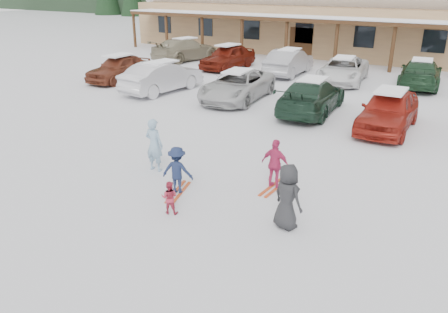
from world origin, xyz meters
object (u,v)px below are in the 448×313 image
Objects in this scene: parked_car_2 at (237,85)px; parked_car_10 at (343,70)px; adult_skier at (154,145)px; child_navy at (177,170)px; parked_car_8 at (228,57)px; parked_car_4 at (388,110)px; parked_car_0 at (119,68)px; child_magenta at (275,164)px; bystander_dark at (287,197)px; day_lodge at (305,0)px; parked_car_3 at (312,96)px; toddler_red at (169,197)px; parked_car_1 at (162,77)px; parked_car_7 at (185,49)px; parked_car_11 at (420,73)px; parked_car_9 at (289,62)px.

parked_car_2 and parked_car_10 have the same top height.
child_navy is (1.52, -0.84, -0.15)m from adult_skier.
parked_car_8 reaches higher than parked_car_2.
parked_car_0 is at bearing 174.21° from parked_car_4.
child_navy is 2.64m from child_magenta.
parked_car_2 is (-7.01, 9.49, -0.08)m from bystander_dark.
day_lodge is 5.81× the size of parked_car_3.
parked_car_4 is at bearing -7.07° from parked_car_0.
toddler_red is at bearing -44.12° from parked_car_0.
parked_car_1 is at bearing -65.35° from child_navy.
parked_car_2 is 0.93× the size of parked_car_7.
child_magenta is 2.09m from bystander_dark.
parked_car_11 is at bearing -120.73° from toddler_red.
parked_car_3 is 1.00× the size of parked_car_11.
parked_car_0 is 0.86× the size of parked_car_3.
parked_car_7 reaches higher than parked_car_4.
day_lodge is at bearing 96.73° from parked_car_2.
bystander_dark is 9.84m from parked_car_3.
parked_car_1 is 0.94× the size of parked_car_2.
adult_skier is 0.34× the size of parked_car_1.
parked_car_3 is (1.53, 8.41, -0.07)m from adult_skier.
adult_skier is at bearing -75.79° from day_lodge.
parked_car_2 is (-4.34, 10.42, 0.28)m from toddler_red.
parked_car_0 is (-14.92, 9.62, -0.04)m from bystander_dark.
child_navy is at bearing -75.10° from parked_car_2.
toddler_red is 22.69m from parked_car_7.
adult_skier is 10.19m from parked_car_1.
parked_car_7 is at bearing -58.59° from adult_skier.
parked_car_10 is 4.02m from parked_car_11.
parked_car_7 reaches higher than parked_car_9.
adult_skier is at bearing 8.74° from bystander_dark.
parked_car_10 is (12.05, -1.24, -0.09)m from parked_car_7.
parked_car_2 is (-2.29, 8.59, -0.10)m from adult_skier.
parked_car_3 is at bearing -51.53° from bystander_dark.
parked_car_1 is (-7.91, 8.78, 0.12)m from child_navy.
parked_car_0 is 7.83m from parked_car_7.
child_magenta is at bearing -142.60° from toddler_red.
parked_car_7 is 12.11m from parked_car_10.
parked_car_0 reaches higher than parked_car_2.
parked_car_8 is at bearing 170.66° from parked_car_10.
parked_car_9 is at bearing 87.19° from parked_car_2.
parked_car_0 is at bearing 107.80° from parked_car_7.
child_magenta is at bearing 98.96° from parked_car_3.
parked_car_2 is (-5.85, 7.76, 0.00)m from child_magenta.
day_lodge is at bearing -50.08° from parked_car_11.
bystander_dark is 0.31× the size of parked_car_2.
child_magenta is (10.36, -26.04, -3.25)m from day_lodge.
parked_car_0 is at bearing -112.43° from parked_car_8.
parked_car_11 reaches higher than parked_car_2.
parked_car_4 is at bearing -99.86° from child_magenta.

